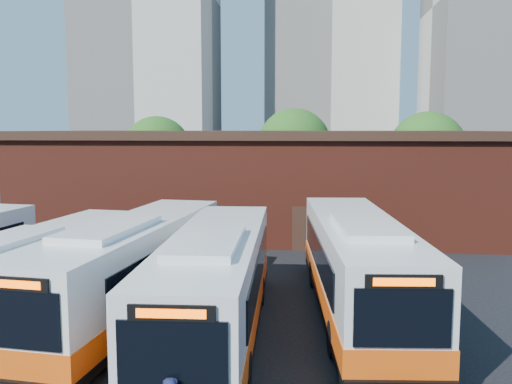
# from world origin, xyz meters

# --- Properties ---
(ground) EXTENTS (220.00, 220.00, 0.00)m
(ground) POSITION_xyz_m (0.00, 0.00, 0.00)
(ground) COLOR black
(bus_west) EXTENTS (3.91, 11.78, 3.16)m
(bus_west) POSITION_xyz_m (-6.05, 2.60, 1.44)
(bus_west) COLOR silver
(bus_west) RESTS_ON ground
(bus_midwest) EXTENTS (4.05, 13.12, 3.52)m
(bus_midwest) POSITION_xyz_m (-2.85, 3.01, 1.60)
(bus_midwest) COLOR silver
(bus_midwest) RESTS_ON ground
(bus_mideast) EXTENTS (3.04, 12.92, 3.50)m
(bus_mideast) POSITION_xyz_m (0.36, 1.45, 1.59)
(bus_mideast) COLOR silver
(bus_mideast) RESTS_ON ground
(bus_east) EXTENTS (3.62, 13.30, 3.58)m
(bus_east) POSITION_xyz_m (4.95, 3.98, 1.63)
(bus_east) COLOR silver
(bus_east) RESTS_ON ground
(depot_building) EXTENTS (28.60, 12.60, 6.40)m
(depot_building) POSITION_xyz_m (0.00, 20.00, 3.26)
(depot_building) COLOR maroon
(depot_building) RESTS_ON ground
(tree_west) EXTENTS (6.00, 6.00, 7.65)m
(tree_west) POSITION_xyz_m (-10.00, 32.00, 4.64)
(tree_west) COLOR #382314
(tree_west) RESTS_ON ground
(tree_mid) EXTENTS (6.56, 6.56, 8.36)m
(tree_mid) POSITION_xyz_m (2.00, 34.00, 5.08)
(tree_mid) COLOR #382314
(tree_mid) RESTS_ON ground
(tree_east) EXTENTS (6.24, 6.24, 7.96)m
(tree_east) POSITION_xyz_m (13.00, 31.00, 4.83)
(tree_east) COLOR #382314
(tree_east) RESTS_ON ground
(tower_right) EXTENTS (18.00, 18.00, 49.20)m
(tower_right) POSITION_xyz_m (30.00, 68.00, 24.34)
(tower_right) COLOR beige
(tower_right) RESTS_ON ground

